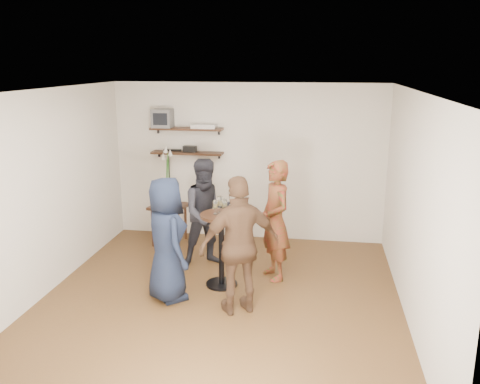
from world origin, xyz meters
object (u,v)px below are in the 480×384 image
object	(u,v)px
side_table	(169,211)
drinks_table	(221,240)
person_brown	(240,246)
dvd_deck	(204,126)
crt_monitor	(163,118)
person_plaid	(275,221)
person_dark	(208,213)
person_navy	(166,239)
radio	(190,149)

from	to	relation	value
side_table	drinks_table	size ratio (longest dim) A/B	0.65
person_brown	dvd_deck	bearing A→B (deg)	-96.51
crt_monitor	side_table	xyz separation A→B (m)	(0.17, -0.38, -1.48)
person_plaid	person_dark	distance (m)	1.06
person_dark	person_brown	bearing A→B (deg)	-89.13
person_plaid	person_brown	xyz separation A→B (m)	(-0.32, -1.04, 0.00)
side_table	crt_monitor	bearing A→B (deg)	113.62
person_navy	dvd_deck	bearing A→B (deg)	-37.65
person_navy	person_brown	world-z (taller)	person_brown
person_brown	side_table	bearing A→B (deg)	-82.77
dvd_deck	side_table	bearing A→B (deg)	-144.28
crt_monitor	dvd_deck	bearing A→B (deg)	0.00
person_dark	person_plaid	bearing A→B (deg)	-43.86
radio	drinks_table	world-z (taller)	radio
dvd_deck	person_navy	xyz separation A→B (m)	(0.04, -2.35, -1.11)
dvd_deck	crt_monitor	bearing A→B (deg)	180.00
person_navy	person_brown	bearing A→B (deg)	-140.41
side_table	person_brown	bearing A→B (deg)	-54.89
side_table	person_plaid	world-z (taller)	person_plaid
dvd_deck	person_navy	distance (m)	2.60
drinks_table	person_plaid	size ratio (longest dim) A/B	0.60
radio	person_dark	size ratio (longest dim) A/B	0.14
dvd_deck	person_dark	xyz separation A→B (m)	(0.30, -1.19, -1.10)
crt_monitor	dvd_deck	world-z (taller)	crt_monitor
drinks_table	person_navy	bearing A→B (deg)	-141.29
drinks_table	person_dark	world-z (taller)	person_dark
person_plaid	person_brown	world-z (taller)	person_brown
radio	side_table	bearing A→B (deg)	-126.19
dvd_deck	person_plaid	xyz separation A→B (m)	(1.31, -1.51, -1.07)
dvd_deck	person_brown	size ratio (longest dim) A/B	0.24
dvd_deck	drinks_table	distance (m)	2.35
radio	person_navy	bearing A→B (deg)	-82.89
person_dark	person_navy	distance (m)	1.19
radio	person_plaid	xyz separation A→B (m)	(1.56, -1.51, -0.69)
crt_monitor	person_brown	xyz separation A→B (m)	(1.69, -2.55, -1.18)
person_plaid	crt_monitor	bearing A→B (deg)	-155.38
drinks_table	radio	bearing A→B (deg)	115.42
person_dark	person_brown	size ratio (longest dim) A/B	0.95
dvd_deck	person_navy	size ratio (longest dim) A/B	0.25
dvd_deck	person_brown	world-z (taller)	dvd_deck
radio	person_brown	world-z (taller)	person_brown
crt_monitor	drinks_table	size ratio (longest dim) A/B	0.32
side_table	drinks_table	bearing A→B (deg)	-51.98
person_dark	person_navy	world-z (taller)	person_dark
side_table	person_navy	distance (m)	2.07
radio	person_dark	bearing A→B (deg)	-65.01
crt_monitor	person_brown	size ratio (longest dim) A/B	0.19
dvd_deck	person_dark	distance (m)	1.65
dvd_deck	drinks_table	world-z (taller)	dvd_deck
dvd_deck	radio	world-z (taller)	dvd_deck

